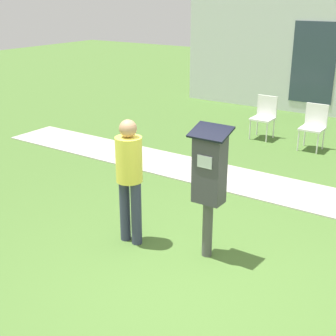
% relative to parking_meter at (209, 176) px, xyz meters
% --- Properties ---
extents(ground_plane, '(40.00, 40.00, 0.00)m').
position_rel_parking_meter_xyz_m(ground_plane, '(0.14, -0.48, -1.02)').
color(ground_plane, '#476B2D').
extents(sidewalk, '(12.00, 1.10, 0.02)m').
position_rel_parking_meter_xyz_m(sidewalk, '(0.14, 2.35, -1.01)').
color(sidewalk, '#B7B2A8').
rests_on(sidewalk, ground).
extents(parking_meter, '(0.44, 0.31, 1.59)m').
position_rel_parking_meter_xyz_m(parking_meter, '(0.00, 0.00, 0.00)').
color(parking_meter, '#4C4C4C').
rests_on(parking_meter, ground).
extents(person_standing, '(0.32, 0.32, 1.58)m').
position_rel_parking_meter_xyz_m(person_standing, '(-0.96, -0.24, -0.09)').
color(person_standing, '#333851').
rests_on(person_standing, ground).
extents(outdoor_chair_left, '(0.44, 0.44, 0.90)m').
position_rel_parking_meter_xyz_m(outdoor_chair_left, '(-1.39, 4.91, -0.49)').
color(outdoor_chair_left, white).
rests_on(outdoor_chair_left, ground).
extents(outdoor_chair_middle, '(0.44, 0.44, 0.90)m').
position_rel_parking_meter_xyz_m(outdoor_chair_middle, '(-0.27, 4.74, -0.49)').
color(outdoor_chair_middle, white).
rests_on(outdoor_chair_middle, ground).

